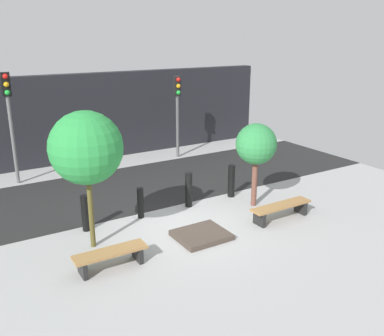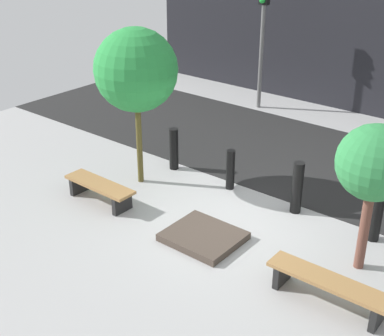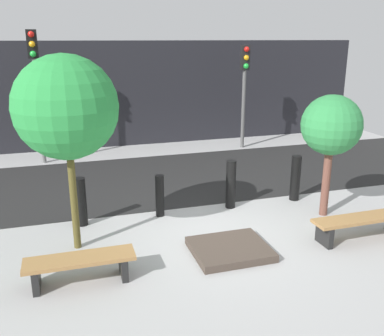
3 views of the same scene
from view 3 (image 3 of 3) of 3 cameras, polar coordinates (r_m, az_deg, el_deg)
The scene contains 14 objects.
ground_plane at distance 8.30m, azimuth 2.88°, elevation -8.61°, with size 18.00×18.00×0.00m, color #A7A7A7.
road_strip at distance 11.45m, azimuth -3.14°, elevation -1.24°, with size 18.00×4.37×0.01m, color #242424.
building_facade at distance 15.02m, azimuth -7.13°, elevation 9.84°, with size 16.20×0.50×3.50m, color black.
bench_left at distance 6.83m, azimuth -14.67°, elevation -12.32°, with size 1.65×0.47×0.42m.
bench_right at distance 8.52m, azimuth 21.67°, elevation -6.79°, with size 1.92×0.44×0.44m.
planter_bed at distance 7.57m, azimuth 5.07°, elevation -10.73°, with size 1.30×1.13×0.13m, color #473C33.
tree_behind_left_bench at distance 7.26m, azimuth -16.46°, elevation 7.69°, with size 1.71×1.71×3.36m.
tree_behind_right_bench at distance 8.97m, azimuth 18.09°, elevation 5.31°, with size 1.21×1.21×2.52m.
bollard_far_left at distance 8.70m, azimuth -14.57°, elevation -4.39°, with size 0.21×0.21×0.98m, color black.
bollard_left at distance 8.90m, azimuth -4.32°, elevation -3.71°, with size 0.18×0.18×0.89m, color black.
bollard_center at distance 9.32m, azimuth 5.20°, elevation -2.17°, with size 0.22×0.22×1.07m, color black.
bollard_right at distance 10.01m, azimuth 13.62°, elevation -1.31°, with size 0.22×0.22×1.05m, color black.
traffic_light_west at distance 13.09m, azimuth -20.17°, elevation 11.76°, with size 0.28×0.27×3.80m.
traffic_light_mid_west at distance 14.32m, azimuth 7.03°, elevation 11.86°, with size 0.28×0.27×3.36m.
Camera 3 is at (-2.59, -7.02, 3.58)m, focal length 40.00 mm.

